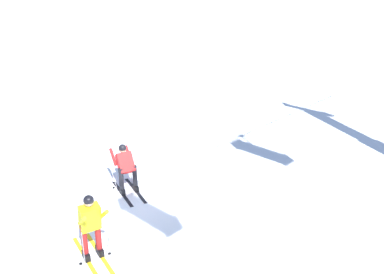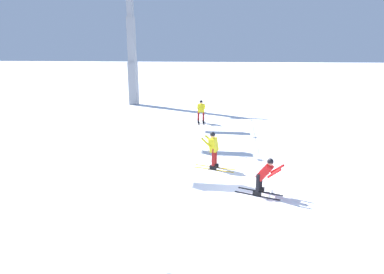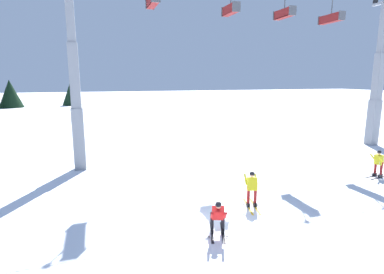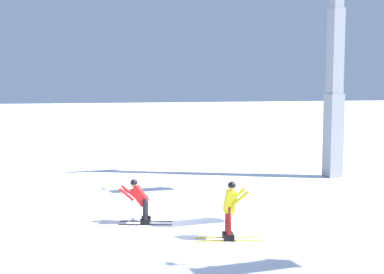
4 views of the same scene
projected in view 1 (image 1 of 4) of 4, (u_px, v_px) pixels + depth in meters
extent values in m
plane|color=white|center=(139.00, 204.00, 11.07)|extent=(260.00, 260.00, 0.00)
cube|color=black|center=(122.00, 194.00, 11.58)|extent=(0.60, 1.53, 0.01)
cube|color=black|center=(122.00, 191.00, 11.55)|extent=(0.19, 0.30, 0.16)
cylinder|color=black|center=(121.00, 179.00, 11.40)|extent=(0.13, 0.13, 0.62)
cube|color=black|center=(136.00, 190.00, 11.75)|extent=(0.60, 1.53, 0.01)
cube|color=black|center=(136.00, 188.00, 11.72)|extent=(0.19, 0.30, 0.16)
cylinder|color=black|center=(135.00, 176.00, 11.57)|extent=(0.13, 0.13, 0.62)
cube|color=red|center=(125.00, 163.00, 11.49)|extent=(0.57, 0.65, 0.61)
sphere|color=tan|center=(123.00, 149.00, 11.50)|extent=(0.20, 0.20, 0.20)
sphere|color=black|center=(123.00, 148.00, 11.49)|extent=(0.22, 0.22, 0.22)
cylinder|color=red|center=(113.00, 157.00, 11.67)|extent=(0.23, 0.47, 0.41)
cylinder|color=gray|center=(113.00, 174.00, 11.87)|extent=(0.06, 0.50, 1.04)
cylinder|color=black|center=(114.00, 187.00, 11.83)|extent=(0.07, 0.07, 0.01)
cylinder|color=red|center=(129.00, 154.00, 11.86)|extent=(0.23, 0.47, 0.41)
cylinder|color=gray|center=(131.00, 170.00, 12.10)|extent=(0.29, 0.43, 1.04)
cylinder|color=black|center=(135.00, 182.00, 12.11)|extent=(0.07, 0.07, 0.01)
cube|color=yellow|center=(100.00, 254.00, 9.09)|extent=(0.54, 1.74, 0.01)
cube|color=black|center=(100.00, 251.00, 9.05)|extent=(0.18, 0.30, 0.16)
cylinder|color=maroon|center=(98.00, 233.00, 8.88)|extent=(0.13, 0.13, 0.75)
cube|color=yellow|center=(87.00, 259.00, 8.94)|extent=(0.54, 1.74, 0.01)
cube|color=black|center=(86.00, 256.00, 8.90)|extent=(0.18, 0.30, 0.16)
cylinder|color=maroon|center=(84.00, 238.00, 8.73)|extent=(0.13, 0.13, 0.75)
cube|color=gold|center=(90.00, 217.00, 8.59)|extent=(0.49, 0.44, 0.60)
sphere|color=tan|center=(89.00, 202.00, 8.41)|extent=(0.20, 0.20, 0.20)
sphere|color=black|center=(89.00, 200.00, 8.40)|extent=(0.22, 0.22, 0.22)
cylinder|color=gold|center=(104.00, 214.00, 8.47)|extent=(0.20, 0.47, 0.41)
cylinder|color=gray|center=(109.00, 241.00, 8.71)|extent=(0.02, 0.40, 1.07)
cylinder|color=black|center=(110.00, 253.00, 9.04)|extent=(0.07, 0.07, 0.01)
cylinder|color=gold|center=(82.00, 221.00, 8.24)|extent=(0.20, 0.47, 0.41)
cylinder|color=gray|center=(83.00, 249.00, 8.44)|extent=(0.21, 0.36, 1.07)
cylinder|color=black|center=(81.00, 264.00, 8.73)|extent=(0.07, 0.07, 0.01)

